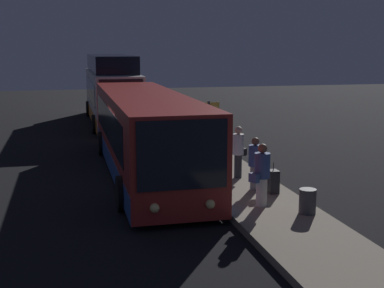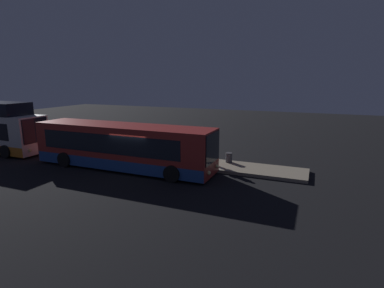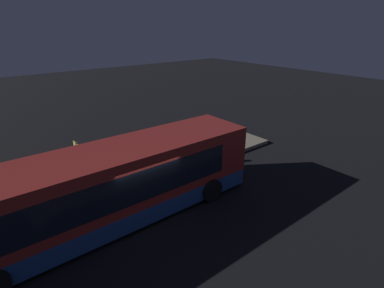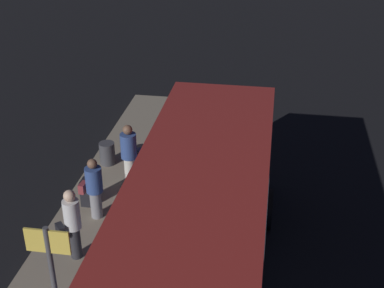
{
  "view_description": "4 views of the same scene",
  "coord_description": "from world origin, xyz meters",
  "px_view_note": "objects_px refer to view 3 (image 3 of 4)",
  "views": [
    {
      "loc": [
        17.16,
        -2.45,
        4.48
      ],
      "look_at": [
        3.34,
        0.86,
        1.87
      ],
      "focal_mm": 50.0,
      "sensor_mm": 36.0,
      "label": 1
    },
    {
      "loc": [
        10.11,
        -15.38,
        5.69
      ],
      "look_at": [
        3.34,
        0.86,
        1.87
      ],
      "focal_mm": 28.0,
      "sensor_mm": 36.0,
      "label": 2
    },
    {
      "loc": [
        -4.51,
        -9.04,
        7.0
      ],
      "look_at": [
        3.34,
        0.86,
        1.87
      ],
      "focal_mm": 28.0,
      "sensor_mm": 36.0,
      "label": 3
    },
    {
      "loc": [
        -7.87,
        -0.95,
        7.87
      ],
      "look_at": [
        3.34,
        0.86,
        1.87
      ],
      "focal_mm": 50.0,
      "sensor_mm": 36.0,
      "label": 4
    }
  ],
  "objects_px": {
    "bus_lead": "(101,191)",
    "passenger_waiting": "(121,158)",
    "sign_post": "(79,161)",
    "passenger_boarding": "(149,151)",
    "passenger_with_bags": "(181,144)",
    "trash_bin": "(184,145)",
    "suitcase": "(154,155)"
  },
  "relations": [
    {
      "from": "passenger_with_bags",
      "to": "sign_post",
      "type": "xyz_separation_m",
      "value": [
        -5.23,
        -0.06,
        0.6
      ]
    },
    {
      "from": "suitcase",
      "to": "bus_lead",
      "type": "bearing_deg",
      "value": -142.56
    },
    {
      "from": "passenger_waiting",
      "to": "suitcase",
      "type": "distance_m",
      "value": 2.15
    },
    {
      "from": "bus_lead",
      "to": "suitcase",
      "type": "bearing_deg",
      "value": 37.44
    },
    {
      "from": "bus_lead",
      "to": "sign_post",
      "type": "xyz_separation_m",
      "value": [
        0.07,
        2.31,
        0.3
      ]
    },
    {
      "from": "bus_lead",
      "to": "passenger_boarding",
      "type": "height_order",
      "value": "bus_lead"
    },
    {
      "from": "passenger_waiting",
      "to": "passenger_with_bags",
      "type": "height_order",
      "value": "passenger_with_bags"
    },
    {
      "from": "passenger_boarding",
      "to": "bus_lead",
      "type": "bearing_deg",
      "value": -135.61
    },
    {
      "from": "sign_post",
      "to": "trash_bin",
      "type": "bearing_deg",
      "value": 9.22
    },
    {
      "from": "suitcase",
      "to": "passenger_with_bags",
      "type": "bearing_deg",
      "value": -35.08
    },
    {
      "from": "passenger_with_bags",
      "to": "suitcase",
      "type": "height_order",
      "value": "passenger_with_bags"
    },
    {
      "from": "bus_lead",
      "to": "passenger_waiting",
      "type": "xyz_separation_m",
      "value": [
        2.12,
        2.77,
        -0.29
      ]
    },
    {
      "from": "bus_lead",
      "to": "passenger_waiting",
      "type": "relative_size",
      "value": 7.2
    },
    {
      "from": "passenger_waiting",
      "to": "passenger_with_bags",
      "type": "relative_size",
      "value": 1.0
    },
    {
      "from": "passenger_boarding",
      "to": "passenger_waiting",
      "type": "relative_size",
      "value": 0.93
    },
    {
      "from": "passenger_waiting",
      "to": "suitcase",
      "type": "bearing_deg",
      "value": -30.59
    },
    {
      "from": "bus_lead",
      "to": "passenger_with_bags",
      "type": "height_order",
      "value": "bus_lead"
    },
    {
      "from": "passenger_boarding",
      "to": "trash_bin",
      "type": "xyz_separation_m",
      "value": [
        2.55,
        0.5,
        -0.52
      ]
    },
    {
      "from": "passenger_waiting",
      "to": "suitcase",
      "type": "xyz_separation_m",
      "value": [
        2.03,
        0.41,
        -0.59
      ]
    },
    {
      "from": "passenger_with_bags",
      "to": "suitcase",
      "type": "bearing_deg",
      "value": -62.46
    },
    {
      "from": "passenger_boarding",
      "to": "passenger_with_bags",
      "type": "xyz_separation_m",
      "value": [
        1.65,
        -0.43,
        0.06
      ]
    },
    {
      "from": "passenger_boarding",
      "to": "passenger_with_bags",
      "type": "height_order",
      "value": "passenger_with_bags"
    },
    {
      "from": "bus_lead",
      "to": "passenger_waiting",
      "type": "bearing_deg",
      "value": 52.52
    },
    {
      "from": "suitcase",
      "to": "sign_post",
      "type": "distance_m",
      "value": 4.33
    },
    {
      "from": "sign_post",
      "to": "trash_bin",
      "type": "relative_size",
      "value": 3.62
    },
    {
      "from": "passenger_boarding",
      "to": "suitcase",
      "type": "relative_size",
      "value": 1.73
    },
    {
      "from": "bus_lead",
      "to": "trash_bin",
      "type": "height_order",
      "value": "bus_lead"
    },
    {
      "from": "passenger_waiting",
      "to": "sign_post",
      "type": "relative_size",
      "value": 0.73
    },
    {
      "from": "bus_lead",
      "to": "suitcase",
      "type": "relative_size",
      "value": 13.3
    },
    {
      "from": "passenger_waiting",
      "to": "sign_post",
      "type": "height_order",
      "value": "sign_post"
    },
    {
      "from": "passenger_with_bags",
      "to": "trash_bin",
      "type": "height_order",
      "value": "passenger_with_bags"
    },
    {
      "from": "bus_lead",
      "to": "sign_post",
      "type": "height_order",
      "value": "bus_lead"
    }
  ]
}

